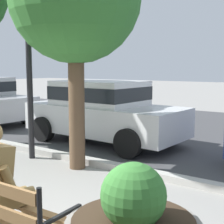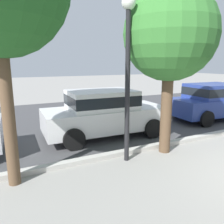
{
  "view_description": "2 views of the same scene",
  "coord_description": "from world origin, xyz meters",
  "px_view_note": "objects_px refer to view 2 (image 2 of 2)",
  "views": [
    {
      "loc": [
        3.0,
        -2.1,
        1.91
      ],
      "look_at": [
        -1.7,
        4.62,
        0.8
      ],
      "focal_mm": 53.7,
      "sensor_mm": 36.0,
      "label": 1
    },
    {
      "loc": [
        -5.08,
        -2.1,
        2.43
      ],
      "look_at": [
        -1.7,
        4.62,
        0.8
      ],
      "focal_mm": 36.29,
      "sensor_mm": 36.0,
      "label": 2
    }
  ],
  "objects_px": {
    "street_tree_down_street": "(170,35)",
    "lamp_post": "(128,58)",
    "parked_car_blue": "(214,100)",
    "parked_car_white": "(104,112)"
  },
  "relations": [
    {
      "from": "parked_car_blue",
      "to": "lamp_post",
      "type": "xyz_separation_m",
      "value": [
        -5.63,
        -2.06,
        1.71
      ]
    },
    {
      "from": "street_tree_down_street",
      "to": "lamp_post",
      "type": "relative_size",
      "value": 1.11
    },
    {
      "from": "parked_car_white",
      "to": "parked_car_blue",
      "type": "xyz_separation_m",
      "value": [
        5.3,
        0.0,
        0.0
      ]
    },
    {
      "from": "street_tree_down_street",
      "to": "parked_car_white",
      "type": "height_order",
      "value": "street_tree_down_street"
    },
    {
      "from": "street_tree_down_street",
      "to": "parked_car_white",
      "type": "xyz_separation_m",
      "value": [
        -0.91,
        2.04,
        -2.28
      ]
    },
    {
      "from": "street_tree_down_street",
      "to": "lamp_post",
      "type": "xyz_separation_m",
      "value": [
        -1.24,
        -0.02,
        -0.57
      ]
    },
    {
      "from": "parked_car_blue",
      "to": "parked_car_white",
      "type": "bearing_deg",
      "value": 180.0
    },
    {
      "from": "street_tree_down_street",
      "to": "parked_car_blue",
      "type": "bearing_deg",
      "value": 24.9
    },
    {
      "from": "lamp_post",
      "to": "street_tree_down_street",
      "type": "bearing_deg",
      "value": 1.08
    },
    {
      "from": "parked_car_blue",
      "to": "lamp_post",
      "type": "distance_m",
      "value": 6.23
    }
  ]
}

